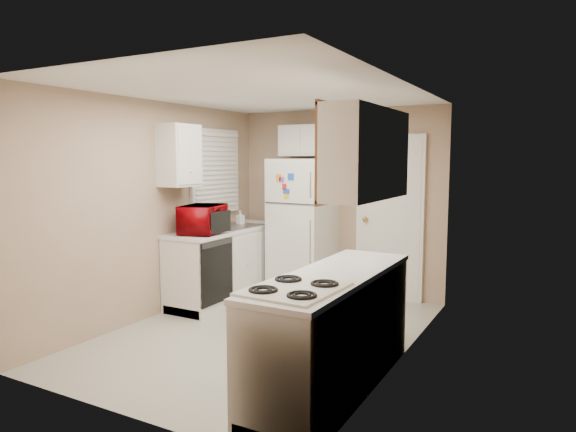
% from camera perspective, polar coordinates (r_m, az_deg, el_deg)
% --- Properties ---
extents(floor, '(3.80, 3.80, 0.00)m').
position_cam_1_polar(floor, '(5.35, -2.63, -12.87)').
color(floor, '#B9B5A4').
rests_on(floor, ground).
extents(ceiling, '(3.80, 3.80, 0.00)m').
position_cam_1_polar(ceiling, '(5.09, -2.77, 13.56)').
color(ceiling, white).
rests_on(ceiling, floor).
extents(wall_left, '(3.80, 3.80, 0.00)m').
position_cam_1_polar(wall_left, '(5.93, -14.35, 0.73)').
color(wall_left, tan).
rests_on(wall_left, floor).
extents(wall_right, '(3.80, 3.80, 0.00)m').
position_cam_1_polar(wall_right, '(4.52, 12.66, -0.93)').
color(wall_right, tan).
rests_on(wall_right, floor).
extents(wall_back, '(2.80, 2.80, 0.00)m').
position_cam_1_polar(wall_back, '(6.77, 5.67, 1.58)').
color(wall_back, tan).
rests_on(wall_back, floor).
extents(wall_front, '(2.80, 2.80, 0.00)m').
position_cam_1_polar(wall_front, '(3.61, -18.56, -2.92)').
color(wall_front, tan).
rests_on(wall_front, floor).
extents(left_counter, '(0.60, 1.80, 0.90)m').
position_cam_1_polar(left_counter, '(6.54, -6.83, -5.25)').
color(left_counter, silver).
rests_on(left_counter, floor).
extents(dishwasher, '(0.03, 0.58, 0.72)m').
position_cam_1_polar(dishwasher, '(5.89, -7.92, -6.16)').
color(dishwasher, black).
rests_on(dishwasher, floor).
extents(sink, '(0.54, 0.74, 0.16)m').
position_cam_1_polar(sink, '(6.59, -6.13, -1.53)').
color(sink, gray).
rests_on(sink, left_counter).
extents(microwave, '(0.66, 0.48, 0.40)m').
position_cam_1_polar(microwave, '(6.03, -9.42, -0.50)').
color(microwave, '#7F0005').
rests_on(microwave, left_counter).
extents(soap_bottle, '(0.10, 0.11, 0.18)m').
position_cam_1_polar(soap_bottle, '(6.80, -5.32, -0.09)').
color(soap_bottle, silver).
rests_on(soap_bottle, left_counter).
extents(window_blinds, '(0.10, 0.98, 1.08)m').
position_cam_1_polar(window_blinds, '(6.68, -8.04, 4.92)').
color(window_blinds, silver).
rests_on(window_blinds, wall_left).
extents(upper_cabinet_left, '(0.30, 0.45, 0.70)m').
position_cam_1_polar(upper_cabinet_left, '(5.96, -12.00, 6.59)').
color(upper_cabinet_left, silver).
rests_on(upper_cabinet_left, wall_left).
extents(refrigerator, '(0.76, 0.75, 1.76)m').
position_cam_1_polar(refrigerator, '(6.66, 1.71, -1.23)').
color(refrigerator, silver).
rests_on(refrigerator, floor).
extents(cabinet_over_fridge, '(0.70, 0.30, 0.40)m').
position_cam_1_polar(cabinet_over_fridge, '(6.78, 2.10, 8.37)').
color(cabinet_over_fridge, silver).
rests_on(cabinet_over_fridge, wall_back).
extents(interior_door, '(0.86, 0.06, 2.08)m').
position_cam_1_polar(interior_door, '(6.51, 11.20, -0.30)').
color(interior_door, silver).
rests_on(interior_door, floor).
extents(right_counter, '(0.60, 2.00, 0.90)m').
position_cam_1_polar(right_counter, '(4.05, 5.00, -12.56)').
color(right_counter, silver).
rests_on(right_counter, floor).
extents(stove, '(0.58, 0.71, 0.83)m').
position_cam_1_polar(stove, '(3.58, 0.73, -15.74)').
color(stove, silver).
rests_on(stove, floor).
extents(upper_cabinet_right, '(0.30, 1.20, 0.70)m').
position_cam_1_polar(upper_cabinet_right, '(4.06, 8.86, 6.83)').
color(upper_cabinet_right, silver).
rests_on(upper_cabinet_right, wall_right).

